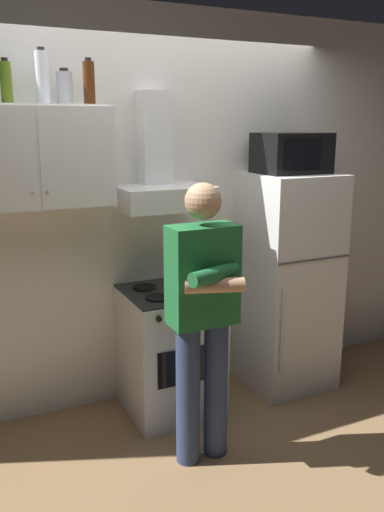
% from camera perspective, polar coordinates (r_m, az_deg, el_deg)
% --- Properties ---
extents(ground_plane, '(7.00, 7.00, 0.00)m').
position_cam_1_polar(ground_plane, '(3.73, 0.00, -17.39)').
color(ground_plane, olive).
extents(back_wall_tiled, '(4.80, 0.10, 2.70)m').
position_cam_1_polar(back_wall_tiled, '(3.79, -3.89, 4.92)').
color(back_wall_tiled, silver).
rests_on(back_wall_tiled, ground_plane).
extents(upper_cabinet, '(0.90, 0.37, 0.60)m').
position_cam_1_polar(upper_cabinet, '(3.30, -16.58, 10.05)').
color(upper_cabinet, white).
extents(stove_oven, '(0.60, 0.62, 0.87)m').
position_cam_1_polar(stove_oven, '(3.72, -2.37, -10.02)').
color(stove_oven, white).
rests_on(stove_oven, ground_plane).
extents(range_hood, '(0.60, 0.44, 0.75)m').
position_cam_1_polar(range_hood, '(3.53, -3.37, 8.32)').
color(range_hood, white).
extents(refrigerator, '(0.60, 0.62, 1.60)m').
position_cam_1_polar(refrigerator, '(4.03, 10.13, -2.74)').
color(refrigerator, silver).
rests_on(refrigerator, ground_plane).
extents(microwave, '(0.48, 0.37, 0.28)m').
position_cam_1_polar(microwave, '(3.88, 10.56, 10.74)').
color(microwave, black).
rests_on(microwave, refrigerator).
extents(person_standing, '(0.38, 0.33, 1.64)m').
position_cam_1_polar(person_standing, '(3.01, 1.18, -6.29)').
color(person_standing, navy).
rests_on(person_standing, ground_plane).
extents(cooking_pot, '(0.32, 0.22, 0.10)m').
position_cam_1_polar(cooking_pot, '(3.49, 0.28, -3.02)').
color(cooking_pot, '#B7BABF').
rests_on(cooking_pot, stove_oven).
extents(bottle_vodka_clear, '(0.08, 0.08, 0.31)m').
position_cam_1_polar(bottle_vodka_clear, '(3.34, -15.67, 17.88)').
color(bottle_vodka_clear, silver).
rests_on(bottle_vodka_clear, upper_cabinet).
extents(bottle_olive_oil, '(0.06, 0.06, 0.24)m').
position_cam_1_polar(bottle_olive_oil, '(3.30, -19.21, 17.10)').
color(bottle_olive_oil, '#4C6B19').
rests_on(bottle_olive_oil, upper_cabinet).
extents(bottle_canister_steel, '(0.09, 0.09, 0.21)m').
position_cam_1_polar(bottle_canister_steel, '(3.38, -13.42, 17.05)').
color(bottle_canister_steel, '#B2B5BA').
rests_on(bottle_canister_steel, upper_cabinet).
extents(bottle_rum_dark, '(0.07, 0.07, 0.27)m').
position_cam_1_polar(bottle_rum_dark, '(3.37, -10.93, 17.69)').
color(bottle_rum_dark, '#47230F').
rests_on(bottle_rum_dark, upper_cabinet).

